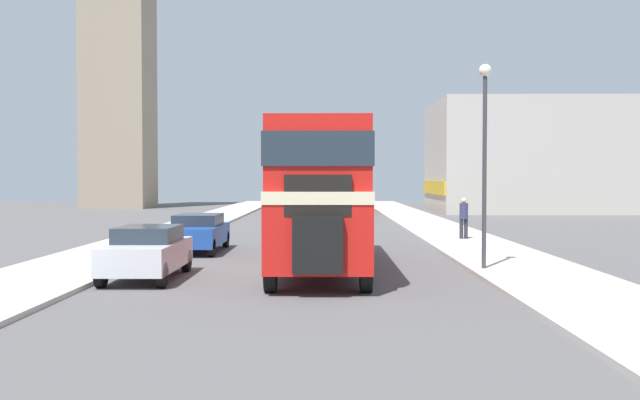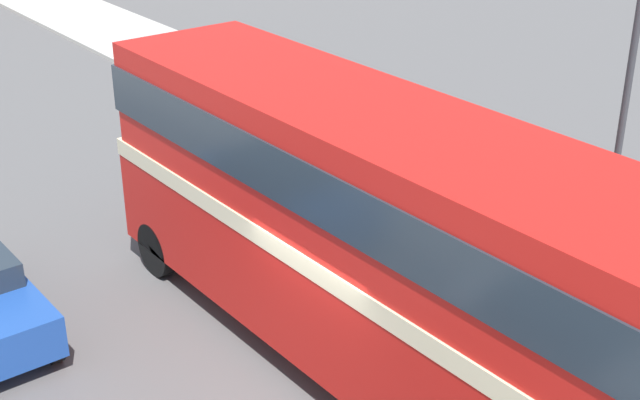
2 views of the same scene
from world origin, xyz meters
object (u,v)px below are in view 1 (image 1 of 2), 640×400
Objects in this scene: car_parked_near at (147,252)px; car_parked_mid at (198,232)px; bus_distant at (340,181)px; pedestrian_walking at (464,216)px; street_lamp at (485,135)px; church_tower at (118,11)px; double_decker_bus at (320,186)px.

car_parked_mid is (0.08, 7.10, -0.01)m from car_parked_near.
bus_distant is 38.84m from car_parked_near.
pedestrian_walking reaches higher than car_parked_mid.
street_lamp is 52.87m from church_tower.
car_parked_near is 2.26× the size of pedestrian_walking.
street_lamp is (9.29, -5.65, 3.23)m from car_parked_mid.
street_lamp is (-1.35, -10.08, 2.84)m from pedestrian_walking.
bus_distant is at bearing 100.11° from pedestrian_walking.
church_tower is (-20.26, 8.21, 15.57)m from bus_distant.
bus_distant is at bearing -22.06° from church_tower.
car_parked_mid is 2.47× the size of pedestrian_walking.
car_parked_mid is at bearing -157.43° from pedestrian_walking.
pedestrian_walking is at bearing 22.57° from car_parked_mid.
street_lamp is (9.37, 1.44, 3.22)m from car_parked_near.
car_parked_mid is (-5.86, -31.24, -1.75)m from bus_distant.
double_decker_bus is at bearing 26.37° from car_parked_near.
bus_distant reaches higher than pedestrian_walking.
pedestrian_walking is 10.56m from street_lamp.
pedestrian_walking is (10.72, 11.52, 0.38)m from car_parked_near.
double_decker_bus is 0.31× the size of church_tower.
church_tower is at bearing 107.10° from car_parked_near.
church_tower reaches higher than car_parked_near.
bus_distant is 37.09m from street_lamp.
double_decker_bus is at bearing -46.50° from car_parked_mid.
pedestrian_walking is 0.05× the size of church_tower.
car_parked_near is (-4.63, -2.30, -1.75)m from double_decker_bus.
double_decker_bus is at bearing -123.43° from pedestrian_walking.
pedestrian_walking is 46.27m from church_tower.
street_lamp reaches higher than car_parked_near.
car_parked_mid is at bearing -100.63° from bus_distant.
church_tower reaches higher than pedestrian_walking.
church_tower reaches higher than car_parked_mid.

